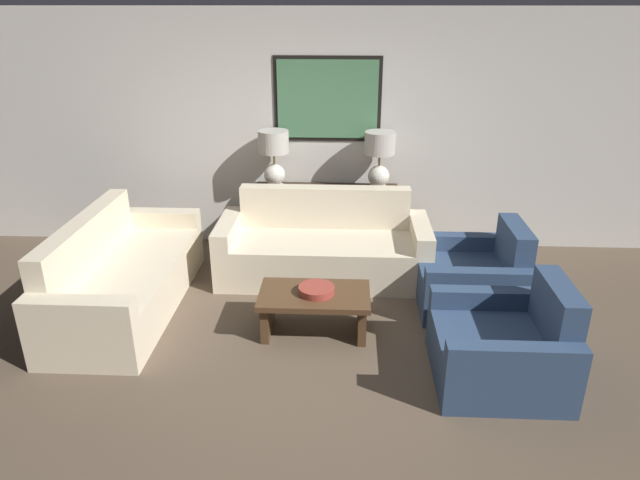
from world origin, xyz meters
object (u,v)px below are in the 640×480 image
object	(u,v)px
console_table	(326,219)
table_lamp_left	(274,154)
coffee_table	(314,304)
armchair_near_camera	(504,348)
table_lamp_right	(379,155)
decorative_bowl	(317,290)
armchair_near_back_wall	(473,279)
couch_by_side	(123,278)
couch_by_back_wall	(324,249)

from	to	relation	value
console_table	table_lamp_left	xyz separation A→B (m)	(-0.58, 0.00, 0.76)
coffee_table	armchair_near_camera	bearing A→B (deg)	-21.63
table_lamp_right	decorative_bowl	distance (m)	2.04
armchair_near_back_wall	table_lamp_right	bearing A→B (deg)	125.36
table_lamp_right	couch_by_side	bearing A→B (deg)	-149.52
couch_by_side	armchair_near_camera	size ratio (longest dim) A/B	2.26
armchair_near_back_wall	coffee_table	bearing A→B (deg)	-158.37
coffee_table	decorative_bowl	xyz separation A→B (m)	(0.02, -0.00, 0.14)
console_table	couch_by_side	xyz separation A→B (m)	(-1.85, -1.43, -0.08)
table_lamp_right	console_table	bearing A→B (deg)	180.00
table_lamp_left	coffee_table	size ratio (longest dim) A/B	0.67
table_lamp_right	coffee_table	xyz separation A→B (m)	(-0.61, -1.80, -0.87)
table_lamp_left	armchair_near_back_wall	world-z (taller)	table_lamp_left
console_table	table_lamp_left	size ratio (longest dim) A/B	2.53
console_table	couch_by_side	bearing A→B (deg)	-142.30
table_lamp_right	couch_by_side	world-z (taller)	table_lamp_right
console_table	coffee_table	xyz separation A→B (m)	(-0.03, -1.80, -0.10)
decorative_bowl	table_lamp_left	bearing A→B (deg)	107.45
armchair_near_camera	couch_by_side	bearing A→B (deg)	163.81
table_lamp_right	armchair_near_back_wall	bearing A→B (deg)	-54.64
table_lamp_left	armchair_near_camera	world-z (taller)	table_lamp_left
console_table	armchair_near_camera	bearing A→B (deg)	-58.84
table_lamp_right	couch_by_side	xyz separation A→B (m)	(-2.43, -1.43, -0.85)
armchair_near_camera	coffee_table	bearing A→B (deg)	158.37
decorative_bowl	armchair_near_camera	size ratio (longest dim) A/B	0.32
console_table	decorative_bowl	world-z (taller)	console_table
couch_by_back_wall	coffee_table	bearing A→B (deg)	-91.52
table_lamp_left	table_lamp_right	world-z (taller)	same
armchair_near_back_wall	armchair_near_camera	xyz separation A→B (m)	(0.00, -1.17, 0.00)
table_lamp_right	armchair_near_back_wall	distance (m)	1.73
couch_by_side	armchair_near_camera	distance (m)	3.43
decorative_bowl	armchair_near_camera	distance (m)	1.58
coffee_table	armchair_near_camera	size ratio (longest dim) A/B	0.99
console_table	couch_by_side	size ratio (longest dim) A/B	0.75
decorative_bowl	armchair_near_back_wall	distance (m)	1.58
couch_by_side	table_lamp_right	bearing A→B (deg)	30.48
console_table	couch_by_back_wall	size ratio (longest dim) A/B	0.75
console_table	couch_by_back_wall	distance (m)	0.67
table_lamp_right	armchair_near_camera	xyz separation A→B (m)	(0.87, -2.39, -0.88)
decorative_bowl	table_lamp_right	bearing A→B (deg)	71.88
couch_by_side	armchair_near_back_wall	distance (m)	3.30
couch_by_back_wall	couch_by_side	size ratio (longest dim) A/B	1.00
armchair_near_back_wall	couch_by_back_wall	bearing A→B (deg)	158.84
console_table	table_lamp_right	xyz separation A→B (m)	(0.58, 0.00, 0.76)
couch_by_back_wall	decorative_bowl	bearing A→B (deg)	-90.59
table_lamp_right	couch_by_back_wall	xyz separation A→B (m)	(-0.58, -0.66, -0.85)
couch_by_side	coffee_table	world-z (taller)	couch_by_side
decorative_bowl	couch_by_side	bearing A→B (deg)	168.47
table_lamp_right	armchair_near_back_wall	size ratio (longest dim) A/B	0.66
couch_by_back_wall	decorative_bowl	size ratio (longest dim) A/B	7.01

